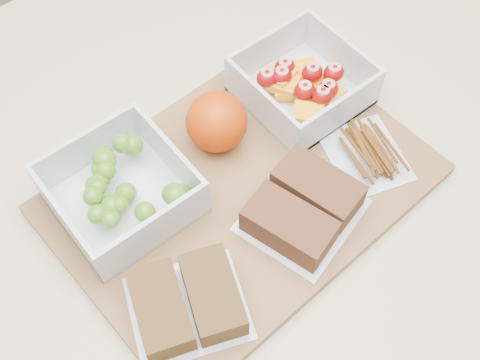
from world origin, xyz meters
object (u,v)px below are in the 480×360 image
Objects in this scene: grape_container at (122,189)px; fruit_container at (302,85)px; orange at (217,122)px; pretzel_bag at (367,151)px; sandwich_bag_left at (187,302)px; cutting_board at (241,189)px; sandwich_bag_center at (303,207)px.

fruit_container is at bearing -2.05° from grape_container.
orange reaches higher than fruit_container.
grape_container is 1.14× the size of pretzel_bag.
pretzel_bag is at bearing -46.45° from orange.
orange is at bearing 133.55° from pretzel_bag.
sandwich_bag_left is at bearing -175.66° from pretzel_bag.
fruit_container reaches higher than cutting_board.
cutting_board is 0.16m from fruit_container.
sandwich_bag_left is at bearing -97.64° from grape_container.
orange reaches higher than sandwich_bag_left.
grape_container is 0.94× the size of sandwich_bag_center.
cutting_board is at bearing -104.59° from orange.
sandwich_bag_left reaches higher than pretzel_bag.
sandwich_bag_center is (0.17, 0.01, 0.00)m from sandwich_bag_left.
pretzel_bag is (0.12, -0.13, -0.03)m from orange.
orange reaches higher than grape_container.
fruit_container is at bearing 18.83° from cutting_board.
grape_container is at bearing 135.82° from sandwich_bag_center.
fruit_container is 0.13m from orange.
fruit_container is at bearing 89.24° from pretzel_bag.
sandwich_bag_center reaches higher than pretzel_bag.
orange is 0.22m from sandwich_bag_left.
cutting_board is 3.02× the size of fruit_container.
orange is (0.02, 0.07, 0.04)m from cutting_board.
pretzel_bag is at bearing -26.37° from grape_container.
cutting_board is at bearing -158.05° from fruit_container.
grape_container is 0.14m from orange.
sandwich_bag_left is 1.18× the size of pretzel_bag.
grape_container is at bearing 146.88° from cutting_board.
cutting_board is 3.35× the size of pretzel_bag.
sandwich_bag_center is at bearing -71.89° from cutting_board.
sandwich_bag_center is at bearing -85.78° from orange.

